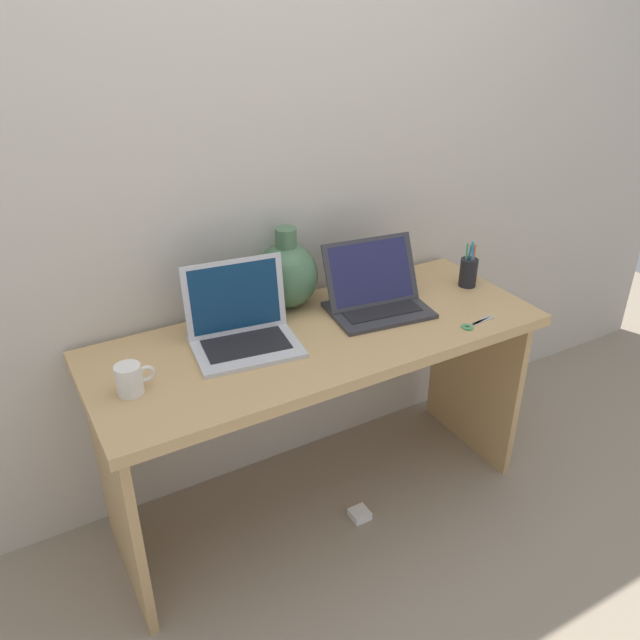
% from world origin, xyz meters
% --- Properties ---
extents(ground_plane, '(6.00, 6.00, 0.00)m').
position_xyz_m(ground_plane, '(0.00, 0.00, 0.00)').
color(ground_plane, gray).
extents(back_wall, '(4.40, 0.04, 2.40)m').
position_xyz_m(back_wall, '(0.00, 0.34, 1.20)').
color(back_wall, beige).
rests_on(back_wall, ground).
extents(desk, '(1.57, 0.60, 0.76)m').
position_xyz_m(desk, '(0.00, 0.00, 0.60)').
color(desk, tan).
rests_on(desk, ground).
extents(laptop_left, '(0.37, 0.30, 0.26)m').
position_xyz_m(laptop_left, '(-0.25, 0.08, 0.83)').
color(laptop_left, silver).
rests_on(laptop_left, desk).
extents(laptop_right, '(0.38, 0.30, 0.24)m').
position_xyz_m(laptop_right, '(0.26, 0.06, 0.82)').
color(laptop_right, '#333338').
rests_on(laptop_right, desk).
extents(green_vase, '(0.23, 0.23, 0.30)m').
position_xyz_m(green_vase, '(0.00, 0.24, 0.88)').
color(green_vase, '#47704C').
rests_on(green_vase, desk).
extents(coffee_mug, '(0.11, 0.08, 0.09)m').
position_xyz_m(coffee_mug, '(-0.65, -0.04, 0.80)').
color(coffee_mug, white).
rests_on(coffee_mug, desk).
extents(pen_cup, '(0.07, 0.07, 0.19)m').
position_xyz_m(pen_cup, '(0.69, 0.04, 0.82)').
color(pen_cup, black).
rests_on(pen_cup, desk).
extents(scissors, '(0.15, 0.05, 0.01)m').
position_xyz_m(scissors, '(0.49, -0.22, 0.76)').
color(scissors, '#B7B7BC').
rests_on(scissors, desk).
extents(power_brick, '(0.07, 0.07, 0.03)m').
position_xyz_m(power_brick, '(0.08, -0.16, 0.01)').
color(power_brick, white).
rests_on(power_brick, ground).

